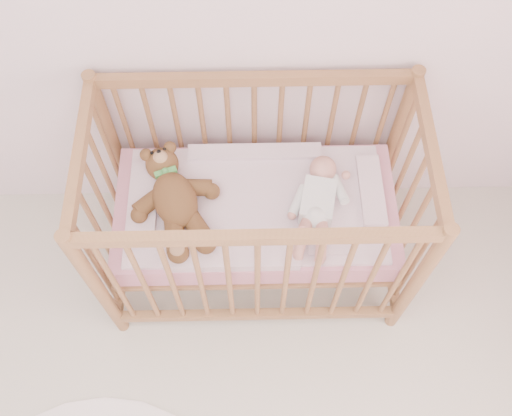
{
  "coord_description": "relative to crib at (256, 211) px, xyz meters",
  "views": [
    {
      "loc": [
        0.44,
        0.41,
        2.7
      ],
      "look_at": [
        0.46,
        1.55,
        0.62
      ],
      "focal_mm": 40.0,
      "sensor_mm": 36.0,
      "label": 1
    }
  ],
  "objects": [
    {
      "name": "crib",
      "position": [
        0.0,
        0.0,
        0.0
      ],
      "size": [
        1.36,
        0.76,
        1.0
      ],
      "primitive_type": null,
      "color": "#A47445",
      "rests_on": "floor"
    },
    {
      "name": "baby",
      "position": [
        0.26,
        -0.02,
        0.14
      ],
      "size": [
        0.35,
        0.56,
        0.13
      ],
      "primitive_type": null,
      "rotation": [
        0.0,
        0.0,
        -0.21
      ],
      "color": "white",
      "rests_on": "blanket"
    },
    {
      "name": "blanket",
      "position": [
        0.0,
        0.0,
        0.06
      ],
      "size": [
        1.1,
        0.58,
        0.06
      ],
      "primitive_type": null,
      "color": "#D290AA",
      "rests_on": "mattress"
    },
    {
      "name": "teddy_bear",
      "position": [
        -0.34,
        -0.02,
        0.15
      ],
      "size": [
        0.57,
        0.67,
        0.16
      ],
      "primitive_type": null,
      "rotation": [
        0.0,
        0.0,
        0.35
      ],
      "color": "brown",
      "rests_on": "blanket"
    },
    {
      "name": "mattress",
      "position": [
        0.0,
        0.0,
        -0.01
      ],
      "size": [
        1.22,
        0.62,
        0.13
      ],
      "primitive_type": "cube",
      "color": "pink",
      "rests_on": "crib"
    }
  ]
}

